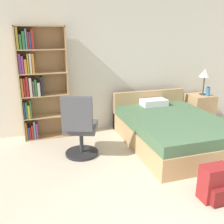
# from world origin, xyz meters

# --- Properties ---
(wall_back) EXTENTS (9.00, 0.06, 2.60)m
(wall_back) POSITION_xyz_m (0.00, 3.23, 1.30)
(wall_back) COLOR silver
(wall_back) RESTS_ON ground_plane
(bookshelf) EXTENTS (0.82, 0.27, 1.98)m
(bookshelf) POSITION_xyz_m (-1.54, 3.03, 1.03)
(bookshelf) COLOR tan
(bookshelf) RESTS_ON ground_plane
(bed) EXTENTS (1.52, 2.06, 0.75)m
(bed) POSITION_xyz_m (0.62, 2.08, 0.26)
(bed) COLOR tan
(bed) RESTS_ON ground_plane
(office_chair) EXTENTS (0.62, 0.68, 1.02)m
(office_chair) POSITION_xyz_m (-0.99, 2.04, 0.47)
(office_chair) COLOR #232326
(office_chair) RESTS_ON ground_plane
(nightstand) EXTENTS (0.50, 0.50, 0.61)m
(nightstand) POSITION_xyz_m (1.78, 2.90, 0.30)
(nightstand) COLOR tan
(nightstand) RESTS_ON ground_plane
(table_lamp) EXTENTS (0.25, 0.25, 0.55)m
(table_lamp) POSITION_xyz_m (1.83, 2.90, 1.05)
(table_lamp) COLOR #333333
(table_lamp) RESTS_ON nightstand
(water_bottle) EXTENTS (0.08, 0.08, 0.20)m
(water_bottle) POSITION_xyz_m (1.85, 2.78, 0.70)
(water_bottle) COLOR teal
(water_bottle) RESTS_ON nightstand
(backpack_red) EXTENTS (0.33, 0.27, 0.42)m
(backpack_red) POSITION_xyz_m (0.29, 0.53, 0.20)
(backpack_red) COLOR maroon
(backpack_red) RESTS_ON ground_plane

